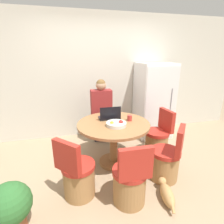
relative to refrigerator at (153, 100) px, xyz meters
The scene contains 14 objects.
ground_plane 1.90m from the refrigerator, 134.31° to the right, with size 12.00×12.00×0.00m, color #9E8466.
wall_back 1.36m from the refrigerator, 161.86° to the left, with size 7.00×0.06×2.60m.
refrigerator is the anchor object (origin of this frame).
dining_table 1.49m from the refrigerator, 141.30° to the right, with size 1.15×1.15×0.73m.
chair_right_side 1.02m from the refrigerator, 109.38° to the right, with size 0.44×0.43×0.84m.
chair_near_camera 2.18m from the refrigerator, 123.11° to the right, with size 0.43×0.43×0.84m.
chair_near_right_corner 1.64m from the refrigerator, 108.57° to the right, with size 0.49×0.49×0.84m.
chair_near_left_corner 2.38m from the refrigerator, 139.44° to the right, with size 0.49×0.49×0.84m.
person_seated 1.21m from the refrigerator, behind, with size 0.40×0.37×1.33m.
laptop 1.37m from the refrigerator, 148.02° to the right, with size 0.35×0.22×0.23m.
fruit_bowl 1.54m from the refrigerator, 137.32° to the right, with size 0.31×0.31×0.09m.
coffee_cup 1.24m from the refrigerator, 134.39° to the right, with size 0.08×0.08×0.09m.
cat 2.10m from the refrigerator, 110.38° to the right, with size 0.22×0.51×0.18m.
potted_plant 3.10m from the refrigerator, 142.91° to the right, with size 0.42×0.42×0.57m.
Camera 1 is at (-0.58, -2.18, 1.76)m, focal length 28.00 mm.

